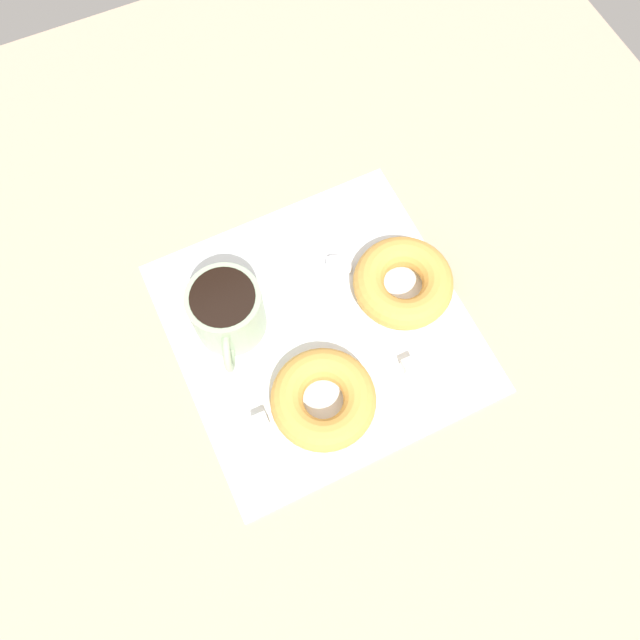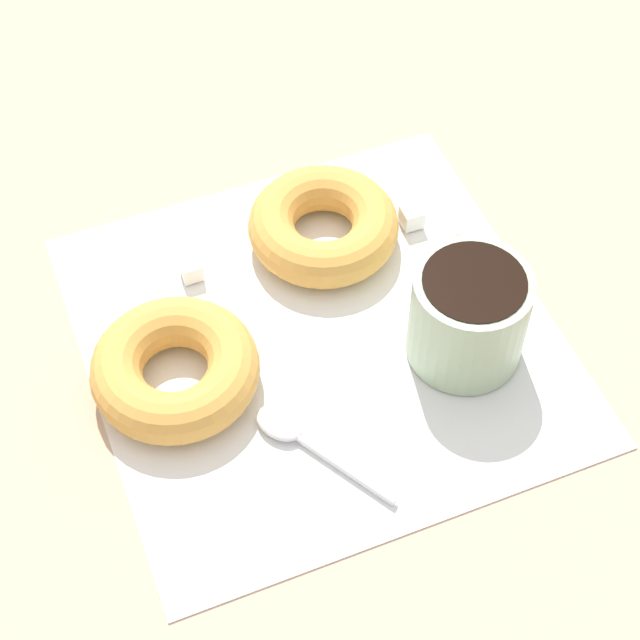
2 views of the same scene
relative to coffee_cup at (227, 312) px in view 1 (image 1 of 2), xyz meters
The scene contains 8 objects.
ground_plane 11.12cm from the coffee_cup, 123.25° to the right, with size 120.00×120.00×2.00cm, color tan.
napkin 11.30cm from the coffee_cup, 115.72° to the right, with size 33.63×33.63×0.30cm, color white.
coffee_cup is the anchor object (origin of this frame).
donut_near_cup 21.01cm from the coffee_cup, 101.81° to the right, with size 11.98×11.98×3.71cm, color gold.
donut_far 14.62cm from the coffee_cup, 155.97° to the right, with size 11.78×11.78×3.66cm, color gold.
spoon 14.89cm from the coffee_cup, 78.27° to the right, with size 10.68×7.34×0.90cm.
sugar_cube 21.63cm from the coffee_cup, 128.98° to the right, with size 1.54×1.54×1.54cm, color white.
sugar_cube_extra 12.91cm from the coffee_cup, behind, with size 1.65×1.65×1.65cm, color white.
Camera 1 is at (-23.43, 9.82, 69.24)cm, focal length 35.00 mm.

